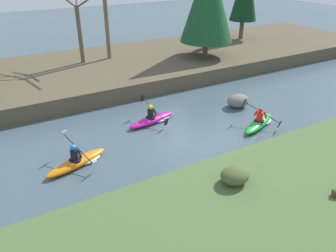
% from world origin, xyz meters
% --- Properties ---
extents(ground_plane, '(90.00, 90.00, 0.00)m').
position_xyz_m(ground_plane, '(0.00, 0.00, 0.00)').
color(ground_plane, '#425660').
extents(riverbank_near, '(44.00, 7.45, 0.62)m').
position_xyz_m(riverbank_near, '(0.00, -6.02, 0.31)').
color(riverbank_near, '#4C6638').
rests_on(riverbank_near, ground).
extents(riverbank_far, '(44.00, 9.66, 0.95)m').
position_xyz_m(riverbank_far, '(0.00, 10.40, 0.47)').
color(riverbank_far, brown).
rests_on(riverbank_far, ground).
extents(bare_tree_mid_upstream, '(2.77, 2.74, 4.96)m').
position_xyz_m(bare_tree_mid_upstream, '(-1.82, 11.38, 3.28)').
color(bare_tree_mid_upstream, brown).
rests_on(bare_tree_mid_upstream, riverbank_far).
extents(bare_tree_mid_downstream, '(4.35, 4.30, 7.97)m').
position_xyz_m(bare_tree_mid_downstream, '(0.14, 11.51, 4.69)').
color(bare_tree_mid_downstream, brown).
rests_on(bare_tree_mid_downstream, riverbank_far).
extents(shrub_clump_second, '(1.04, 0.86, 0.56)m').
position_xyz_m(shrub_clump_second, '(-1.14, -3.89, 0.90)').
color(shrub_clump_second, '#4C562D').
rests_on(shrub_clump_second, riverbank_near).
extents(kayaker_lead, '(2.72, 1.98, 1.20)m').
position_xyz_m(kayaker_lead, '(3.49, -0.33, 0.20)').
color(kayaker_lead, green).
rests_on(kayaker_lead, ground).
extents(kayaker_middle, '(2.79, 2.06, 1.20)m').
position_xyz_m(kayaker_middle, '(-0.95, 2.57, 0.20)').
color(kayaker_middle, '#C61999').
rests_on(kayaker_middle, ground).
extents(kayaker_trailing, '(2.75, 2.01, 1.20)m').
position_xyz_m(kayaker_trailing, '(-5.26, 0.67, 0.20)').
color(kayaker_trailing, orange).
rests_on(kayaker_trailing, ground).
extents(boulder_midstream, '(1.27, 1.00, 0.72)m').
position_xyz_m(boulder_midstream, '(4.00, 1.98, 0.36)').
color(boulder_midstream, slate).
rests_on(boulder_midstream, ground).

